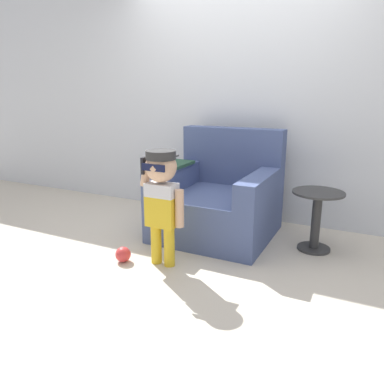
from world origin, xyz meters
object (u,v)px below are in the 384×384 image
(armchair, at_px, (219,200))
(toy_ball, at_px, (123,254))
(person_child, at_px, (162,190))
(side_table, at_px, (316,215))

(armchair, height_order, toy_ball, armchair)
(person_child, relative_size, side_table, 1.75)
(armchair, xyz_separation_m, side_table, (0.92, -0.00, -0.02))
(toy_ball, bearing_deg, person_child, 18.86)
(person_child, height_order, side_table, person_child)
(person_child, distance_m, side_table, 1.38)
(armchair, bearing_deg, toy_ball, -115.24)
(armchair, relative_size, side_table, 2.00)
(armchair, bearing_deg, side_table, -0.31)
(side_table, bearing_deg, toy_ball, -145.21)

